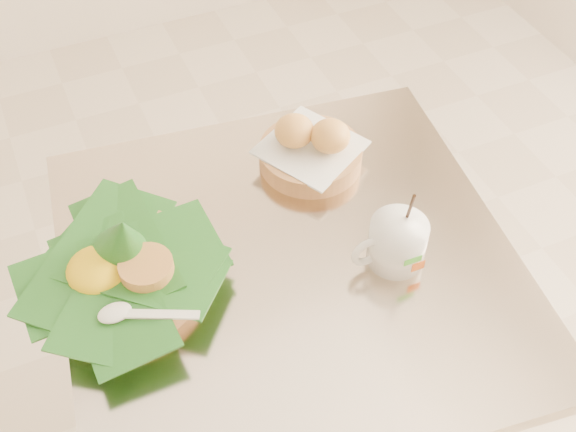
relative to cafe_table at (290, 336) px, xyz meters
name	(u,v)px	position (x,y,z in m)	size (l,w,h in m)	color
cafe_table	(290,336)	(0.00, 0.00, 0.00)	(0.78, 0.78, 0.75)	gray
rice_basket	(121,267)	(-0.25, 0.06, 0.26)	(0.30, 0.30, 0.15)	tan
bread_basket	(311,149)	(0.12, 0.19, 0.25)	(0.21, 0.21, 0.09)	tan
coffee_mug	(396,242)	(0.15, -0.06, 0.26)	(0.12, 0.09, 0.16)	white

